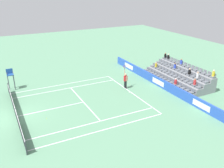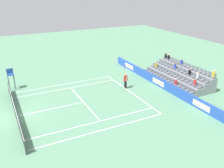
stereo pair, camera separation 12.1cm
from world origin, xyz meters
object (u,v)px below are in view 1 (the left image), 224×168
at_px(tennis_player, 125,80).
at_px(loose_tennis_ball, 47,118).
at_px(umpire_chair, 10,76).
at_px(tennis_net, 15,112).

relative_size(tennis_player, loose_tennis_ball, 41.97).
bearing_deg(tennis_player, umpire_chair, 64.06).
bearing_deg(tennis_net, loose_tennis_ball, -124.07).
bearing_deg(loose_tennis_ball, umpire_chair, 12.93).
bearing_deg(loose_tennis_ball, tennis_player, -73.82).
height_order(umpire_chair, loose_tennis_ball, umpire_chair).
distance_m(tennis_net, tennis_player, 11.98).
xyz_separation_m(tennis_player, loose_tennis_ball, (-2.77, 9.55, -0.96)).
distance_m(tennis_net, umpire_chair, 6.85).
bearing_deg(tennis_player, tennis_net, 95.65).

